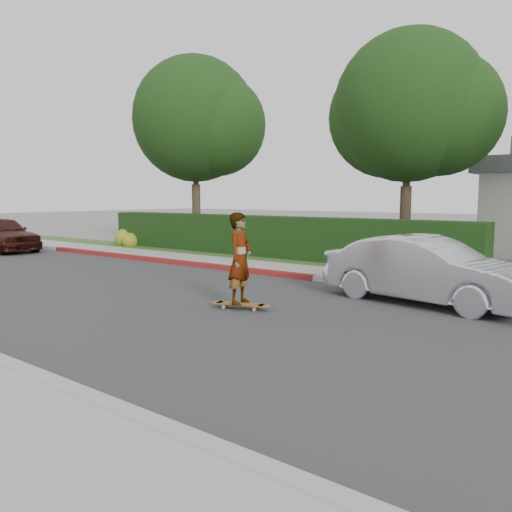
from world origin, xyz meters
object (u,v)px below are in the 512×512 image
object	(u,v)px
skateboard	(240,304)
car_maroon	(0,234)
car_silver	(427,270)
skateboarder	(240,258)

from	to	relation	value
skateboard	car_maroon	size ratio (longest dim) A/B	0.29
skateboard	car_silver	xyz separation A→B (m)	(2.67, 2.73, 0.59)
skateboarder	car_maroon	distance (m)	14.32
skateboard	car_silver	bearing A→B (deg)	26.91
skateboard	skateboarder	xyz separation A→B (m)	(0.00, 0.00, 0.90)
skateboarder	car_maroon	world-z (taller)	skateboarder
skateboarder	car_silver	bearing A→B (deg)	-55.84
car_maroon	skateboard	bearing A→B (deg)	-97.64
car_silver	car_maroon	xyz separation A→B (m)	(-16.82, -0.51, 0.01)
skateboard	skateboarder	distance (m)	0.90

